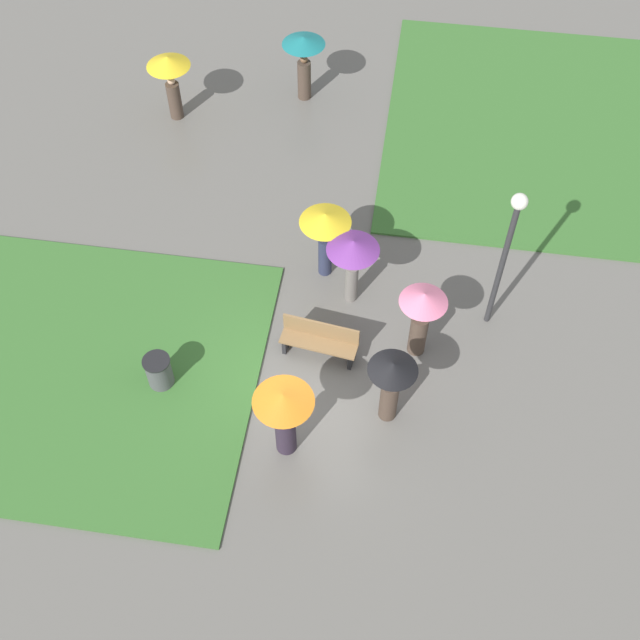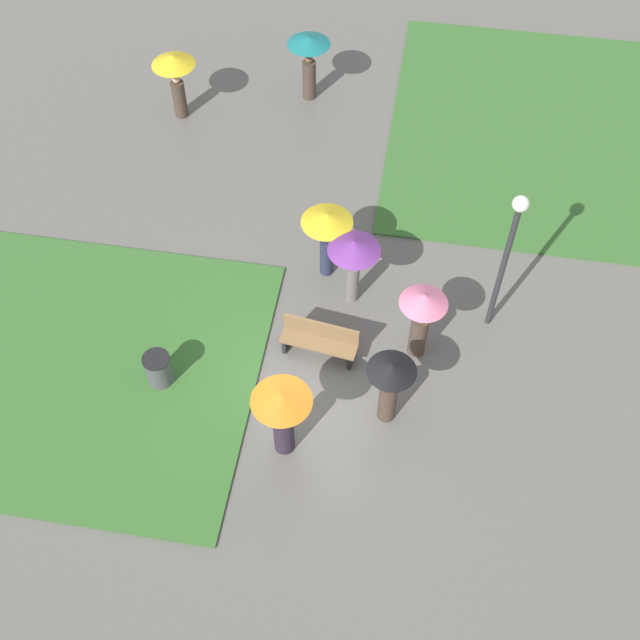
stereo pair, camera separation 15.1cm
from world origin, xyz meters
TOP-DOWN VIEW (x-y plane):
  - ground_plane at (0.00, 0.00)m, footprint 90.00×90.00m
  - lawn_patch_near at (-5.48, -0.29)m, footprint 8.84×6.66m
  - lawn_patch_far at (5.23, 8.82)m, footprint 8.89×8.77m
  - park_bench at (0.09, 0.91)m, footprint 1.66×0.63m
  - lamp_post at (3.56, 2.29)m, footprint 0.32×0.32m
  - trash_bin at (-3.01, -0.33)m, footprint 0.56×0.56m
  - crowd_person_black at (1.64, -0.38)m, footprint 0.95×0.95m
  - crowd_person_orange at (-0.22, -1.38)m, footprint 1.13×1.13m
  - crowd_person_pink at (2.09, 1.28)m, footprint 0.97×0.97m
  - crowd_person_yellow at (-0.12, 3.14)m, footprint 1.12×1.12m
  - crowd_person_purple at (0.55, 2.47)m, footprint 1.12×1.12m
  - lone_walker_far_path at (-1.57, 9.24)m, footprint 1.13×1.13m
  - lone_walker_mid_plaza at (-4.82, 7.93)m, footprint 1.12×1.12m

SIDE VIEW (x-z plane):
  - ground_plane at x=0.00m, z-range 0.00..0.00m
  - lawn_patch_far at x=5.23m, z-range 0.00..0.06m
  - lawn_patch_near at x=-5.48m, z-range 0.00..0.06m
  - trash_bin at x=-3.01m, z-range 0.00..0.82m
  - park_bench at x=0.09m, z-range 0.01..0.91m
  - crowd_person_black at x=1.64m, z-range 0.31..2.14m
  - crowd_person_pink at x=2.09m, z-range 0.35..2.24m
  - crowd_person_orange at x=-0.22m, z-range 0.36..2.28m
  - lone_walker_far_path at x=-1.57m, z-range 0.40..2.27m
  - lone_walker_mid_plaza at x=-4.82m, z-range 0.45..2.31m
  - crowd_person_yellow at x=-0.12m, z-range 0.51..2.36m
  - crowd_person_purple at x=0.55m, z-range 0.54..2.40m
  - lamp_post at x=3.56m, z-range 0.59..4.35m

